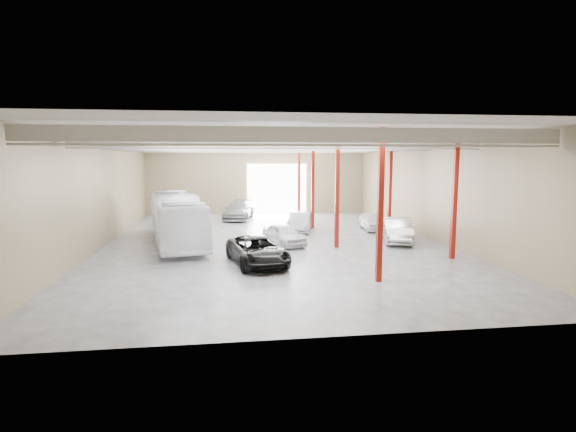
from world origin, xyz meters
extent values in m
cube|color=#3E3E43|center=(0.00, 0.00, 0.00)|extent=(22.00, 32.00, 0.01)
cube|color=#A1A19C|center=(0.00, 0.00, 7.00)|extent=(22.00, 32.00, 0.12)
cube|color=brown|center=(0.00, 16.00, 3.50)|extent=(22.00, 0.12, 7.00)
cube|color=brown|center=(0.00, -16.00, 3.50)|extent=(22.00, 0.12, 7.00)
cube|color=brown|center=(-11.00, 0.00, 3.50)|extent=(0.12, 32.00, 7.00)
cube|color=brown|center=(11.00, 0.00, 3.50)|extent=(0.12, 32.00, 7.00)
cube|color=white|center=(2.00, 15.85, 2.50)|extent=(6.00, 0.20, 5.00)
cube|color=maroon|center=(3.80, -10.00, 3.50)|extent=(0.25, 0.25, 7.00)
cube|color=maroon|center=(3.80, -2.00, 3.50)|extent=(0.25, 0.25, 7.00)
cube|color=maroon|center=(3.80, 6.00, 3.50)|extent=(0.25, 0.25, 7.00)
cube|color=maroon|center=(3.80, 13.00, 3.50)|extent=(0.25, 0.25, 7.00)
cube|color=maroon|center=(9.50, -6.00, 3.50)|extent=(0.25, 0.25, 7.00)
cube|color=maroon|center=(9.50, 4.00, 3.50)|extent=(0.25, 0.25, 7.00)
cube|color=beige|center=(0.00, -12.00, 6.55)|extent=(21.60, 0.15, 0.60)
cube|color=beige|center=(0.00, -12.00, 6.15)|extent=(21.60, 0.10, 0.10)
cube|color=beige|center=(0.00, -6.00, 6.55)|extent=(21.60, 0.15, 0.60)
cube|color=beige|center=(0.00, -6.00, 6.15)|extent=(21.60, 0.10, 0.10)
cube|color=beige|center=(0.00, 0.00, 6.55)|extent=(21.60, 0.15, 0.60)
cube|color=beige|center=(0.00, 0.00, 6.15)|extent=(21.60, 0.10, 0.10)
cube|color=beige|center=(0.00, 6.00, 6.55)|extent=(21.60, 0.15, 0.60)
cube|color=beige|center=(0.00, 6.00, 6.15)|extent=(21.60, 0.10, 0.10)
cube|color=beige|center=(0.00, 12.00, 6.55)|extent=(21.60, 0.15, 0.60)
cube|color=beige|center=(0.00, 12.00, 6.15)|extent=(21.60, 0.10, 0.10)
imported|color=white|center=(-6.38, 0.77, 1.65)|extent=(4.98, 12.14, 3.30)
imported|color=black|center=(-1.51, -6.00, 0.75)|extent=(3.51, 5.77, 1.49)
imported|color=silver|center=(0.58, -0.80, 0.69)|extent=(2.86, 4.34, 1.37)
imported|color=#AEAEB3|center=(2.50, 4.40, 0.73)|extent=(2.68, 4.71, 1.47)
imported|color=slate|center=(-2.00, 12.00, 0.81)|extent=(3.36, 5.94, 1.62)
imported|color=#ADAEB2|center=(8.30, -0.83, 0.81)|extent=(3.01, 5.18, 1.61)
imported|color=silver|center=(8.30, 4.37, 0.69)|extent=(1.95, 4.15, 1.37)
camera|label=1|loc=(-3.06, -29.37, 5.69)|focal=28.00mm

